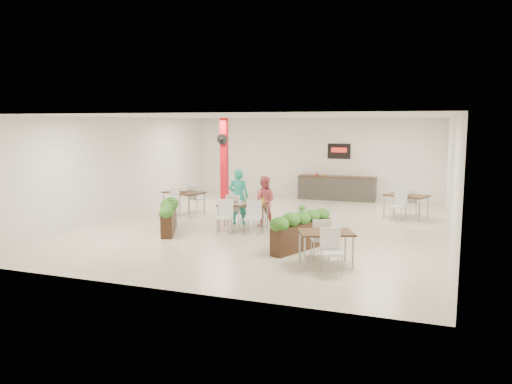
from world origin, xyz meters
TOP-DOWN VIEW (x-y plane):
  - ground at (0.00, 0.00)m, footprint 12.00×12.00m
  - room_shell at (0.00, 0.00)m, footprint 10.10×12.10m
  - red_column at (-3.00, 3.79)m, footprint 0.40×0.41m
  - service_counter at (1.00, 5.65)m, footprint 3.00×0.64m
  - main_table at (-0.49, -0.70)m, footprint 1.51×1.79m
  - diner_man at (-0.88, -0.05)m, footprint 0.66×0.49m
  - diner_woman at (-0.08, -0.05)m, footprint 0.80×0.67m
  - planter_left at (-2.32, -1.68)m, footprint 1.03×1.77m
  - planter_right at (1.66, -2.32)m, footprint 1.07×1.92m
  - side_table_a at (-3.20, 0.88)m, footprint 1.47×1.67m
  - side_table_b at (3.78, 2.66)m, footprint 1.48×1.67m
  - side_table_c at (2.50, -3.50)m, footprint 1.34×1.65m

SIDE VIEW (x-z plane):
  - ground at x=0.00m, z-range 0.00..0.00m
  - service_counter at x=1.00m, z-range -0.61..1.59m
  - planter_left at x=-2.32m, z-range 0.01..1.00m
  - planter_right at x=1.66m, z-range -0.03..1.04m
  - side_table_c at x=2.50m, z-range 0.16..1.08m
  - side_table_b at x=3.78m, z-range 0.17..1.10m
  - main_table at x=-0.49m, z-range 0.17..1.10m
  - side_table_a at x=-3.20m, z-range 0.17..1.10m
  - diner_woman at x=-0.08m, z-range 0.00..1.48m
  - diner_man at x=-0.88m, z-range 0.00..1.67m
  - red_column at x=-3.00m, z-range 0.04..3.24m
  - room_shell at x=0.00m, z-range 0.40..3.62m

